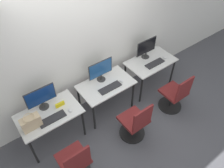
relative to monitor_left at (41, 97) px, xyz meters
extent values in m
plane|color=#4C4C51|center=(1.16, -0.49, -0.95)|extent=(20.00, 20.00, 0.00)
cube|color=silver|center=(1.16, 0.26, 0.45)|extent=(12.00, 0.05, 2.80)
cube|color=silver|center=(0.00, -0.18, -0.25)|extent=(1.03, 0.63, 0.02)
cylinder|color=black|center=(-0.47, -0.44, -0.61)|extent=(0.04, 0.04, 0.69)
cylinder|color=black|center=(0.47, -0.44, -0.61)|extent=(0.04, 0.04, 0.69)
cylinder|color=black|center=(-0.47, 0.09, -0.61)|extent=(0.04, 0.04, 0.69)
cylinder|color=black|center=(0.47, 0.09, -0.61)|extent=(0.04, 0.04, 0.69)
cylinder|color=#2D2D2D|center=(0.00, 0.00, -0.23)|extent=(0.17, 0.17, 0.01)
cylinder|color=#2D2D2D|center=(0.00, 0.00, -0.18)|extent=(0.04, 0.04, 0.10)
cube|color=#2D2D2D|center=(0.00, 0.00, 0.03)|extent=(0.50, 0.01, 0.33)
cube|color=navy|center=(0.00, -0.01, 0.03)|extent=(0.48, 0.01, 0.30)
cube|color=#262628|center=(0.00, -0.32, -0.23)|extent=(0.44, 0.15, 0.02)
ellipsoid|color=silver|center=(0.31, -0.34, -0.22)|extent=(0.06, 0.09, 0.03)
cylinder|color=black|center=(-0.03, -0.96, -0.74)|extent=(0.04, 0.04, 0.37)
cube|color=maroon|center=(-0.03, -0.96, -0.52)|extent=(0.44, 0.44, 0.05)
cube|color=maroon|center=(-0.03, -1.16, -0.28)|extent=(0.40, 0.04, 0.44)
cube|color=silver|center=(1.16, -0.18, -0.25)|extent=(1.03, 0.63, 0.02)
cylinder|color=black|center=(0.69, -0.44, -0.61)|extent=(0.04, 0.04, 0.69)
cylinder|color=black|center=(1.62, -0.44, -0.61)|extent=(0.04, 0.04, 0.69)
cylinder|color=black|center=(0.69, 0.09, -0.61)|extent=(0.04, 0.04, 0.69)
cylinder|color=black|center=(1.62, 0.09, -0.61)|extent=(0.04, 0.04, 0.69)
cylinder|color=#2D2D2D|center=(1.16, -0.02, -0.23)|extent=(0.17, 0.17, 0.01)
cylinder|color=#2D2D2D|center=(1.16, -0.02, -0.18)|extent=(0.04, 0.04, 0.10)
cube|color=#2D2D2D|center=(1.16, -0.01, 0.03)|extent=(0.50, 0.01, 0.33)
cube|color=navy|center=(1.16, -0.02, 0.03)|extent=(0.48, 0.01, 0.30)
cube|color=#262628|center=(1.16, -0.31, -0.23)|extent=(0.44, 0.15, 0.02)
ellipsoid|color=silver|center=(1.43, -0.29, -0.22)|extent=(0.06, 0.09, 0.03)
cylinder|color=black|center=(1.19, -0.95, -0.94)|extent=(0.48, 0.48, 0.03)
cylinder|color=black|center=(1.19, -0.95, -0.74)|extent=(0.04, 0.04, 0.37)
cube|color=maroon|center=(1.19, -0.95, -0.52)|extent=(0.44, 0.44, 0.05)
cube|color=maroon|center=(1.19, -1.15, -0.28)|extent=(0.40, 0.04, 0.44)
cube|color=silver|center=(2.31, -0.18, -0.25)|extent=(1.03, 0.63, 0.02)
cylinder|color=black|center=(1.85, -0.44, -0.61)|extent=(0.04, 0.04, 0.69)
cylinder|color=black|center=(2.78, -0.44, -0.61)|extent=(0.04, 0.04, 0.69)
cylinder|color=black|center=(1.85, 0.09, -0.61)|extent=(0.04, 0.04, 0.69)
cylinder|color=black|center=(2.78, 0.09, -0.61)|extent=(0.04, 0.04, 0.69)
cylinder|color=#2D2D2D|center=(2.31, 0.00, -0.23)|extent=(0.17, 0.17, 0.01)
cylinder|color=#2D2D2D|center=(2.31, 0.00, -0.18)|extent=(0.04, 0.04, 0.10)
cube|color=#2D2D2D|center=(2.31, 0.00, 0.03)|extent=(0.50, 0.01, 0.33)
cube|color=black|center=(2.31, -0.01, 0.03)|extent=(0.48, 0.01, 0.30)
cube|color=#262628|center=(2.31, -0.29, -0.23)|extent=(0.44, 0.15, 0.02)
ellipsoid|color=silver|center=(2.61, -0.29, -0.22)|extent=(0.06, 0.09, 0.03)
cylinder|color=black|center=(2.27, -0.92, -0.94)|extent=(0.48, 0.48, 0.03)
cylinder|color=black|center=(2.27, -0.92, -0.74)|extent=(0.04, 0.04, 0.37)
cube|color=maroon|center=(2.27, -0.92, -0.52)|extent=(0.44, 0.44, 0.05)
cube|color=maroon|center=(2.27, -1.12, -0.28)|extent=(0.40, 0.04, 0.44)
cube|color=tan|center=(-0.31, -0.27, -0.13)|extent=(0.30, 0.14, 0.22)
torus|color=tan|center=(-0.31, -0.27, 0.00)|extent=(0.18, 0.18, 0.01)
cube|color=yellow|center=(0.23, -0.14, -0.20)|extent=(0.16, 0.03, 0.08)
camera|label=1|loc=(-0.49, -2.57, 2.61)|focal=35.00mm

